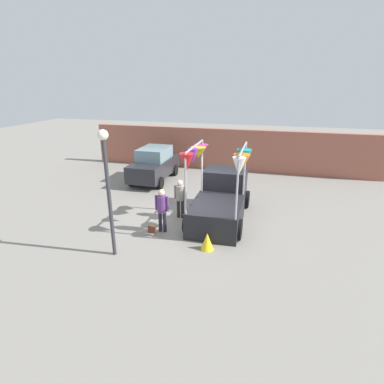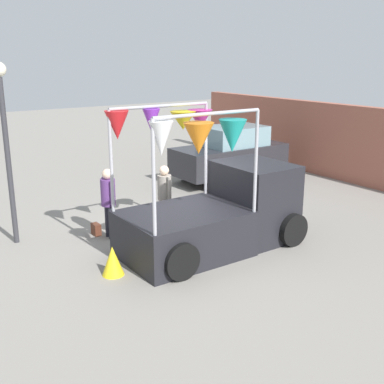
{
  "view_description": "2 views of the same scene",
  "coord_description": "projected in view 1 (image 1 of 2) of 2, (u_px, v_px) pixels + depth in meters",
  "views": [
    {
      "loc": [
        2.63,
        -10.82,
        5.33
      ],
      "look_at": [
        -0.11,
        -0.62,
        1.45
      ],
      "focal_mm": 28.0,
      "sensor_mm": 36.0,
      "label": 1
    },
    {
      "loc": [
        8.9,
        -5.83,
        4.2
      ],
      "look_at": [
        0.58,
        -0.05,
        1.32
      ],
      "focal_mm": 45.0,
      "sensor_mm": 36.0,
      "label": 2
    }
  ],
  "objects": [
    {
      "name": "brick_boundary_wall",
      "position": [
        228.0,
        150.0,
        18.95
      ],
      "size": [
        18.0,
        0.36,
        2.6
      ],
      "primitive_type": "cube",
      "color": "#9E5947",
      "rests_on": "ground"
    },
    {
      "name": "street_lamp",
      "position": [
        107.0,
        177.0,
        8.96
      ],
      "size": [
        0.32,
        0.32,
        4.08
      ],
      "color": "#333338",
      "rests_on": "ground"
    },
    {
      "name": "person_customer",
      "position": [
        162.0,
        207.0,
        11.03
      ],
      "size": [
        0.53,
        0.34,
        1.68
      ],
      "color": "black",
      "rests_on": "ground"
    },
    {
      "name": "ground_plane",
      "position": [
        198.0,
        220.0,
        12.28
      ],
      "size": [
        60.0,
        60.0,
        0.0
      ],
      "primitive_type": "plane",
      "color": "gray"
    },
    {
      "name": "parked_car",
      "position": [
        154.0,
        164.0,
        17.0
      ],
      "size": [
        1.88,
        4.0,
        1.88
      ],
      "color": "#26262B",
      "rests_on": "ground"
    },
    {
      "name": "folded_kite_bundle_sunflower",
      "position": [
        207.0,
        241.0,
        10.05
      ],
      "size": [
        0.58,
        0.58,
        0.6
      ],
      "primitive_type": "cone",
      "rotation": [
        0.0,
        0.0,
        1.99
      ],
      "color": "yellow",
      "rests_on": "ground"
    },
    {
      "name": "person_vendor",
      "position": [
        180.0,
        195.0,
        12.22
      ],
      "size": [
        0.53,
        0.34,
        1.63
      ],
      "color": "#2D2823",
      "rests_on": "ground"
    },
    {
      "name": "vendor_truck",
      "position": [
        221.0,
        196.0,
        12.27
      ],
      "size": [
        2.55,
        4.07,
        3.19
      ],
      "color": "black",
      "rests_on": "ground"
    },
    {
      "name": "handbag",
      "position": [
        152.0,
        229.0,
        11.23
      ],
      "size": [
        0.28,
        0.16,
        0.28
      ],
      "primitive_type": "cube",
      "color": "#592D1E",
      "rests_on": "ground"
    }
  ]
}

